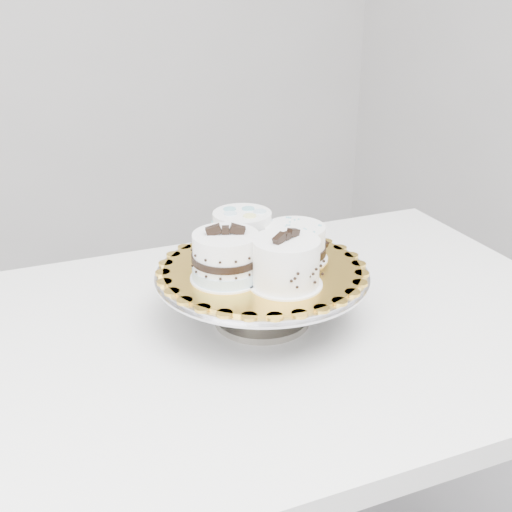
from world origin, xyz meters
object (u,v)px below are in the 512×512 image
cake_board (262,269)px  cake_ribbon (295,243)px  cake_banded (226,258)px  cake_dots (242,232)px  cake_stand (262,286)px  cake_swirl (286,263)px  table (261,362)px

cake_board → cake_ribbon: cake_ribbon is taller
cake_banded → cake_dots: bearing=73.6°
cake_board → cake_banded: (-0.07, -0.01, 0.04)m
cake_board → cake_stand: bearing=-153.4°
cake_banded → cake_dots: (0.08, 0.08, 0.00)m
cake_swirl → cake_dots: (0.01, 0.15, 0.00)m
cake_banded → cake_swirl: bearing=-17.2°
cake_stand → table: bearing=-131.1°
cake_swirl → cake_dots: 0.15m
cake_stand → cake_board: cake_board is taller
cake_board → cake_swirl: (-0.00, -0.07, 0.04)m
cake_banded → cake_stand: bearing=32.3°
cake_swirl → cake_stand: bearing=70.4°
cake_stand → cake_ribbon: cake_ribbon is taller
table → cake_banded: (-0.06, 0.00, 0.22)m
cake_swirl → cake_dots: bearing=70.1°
cake_dots → cake_board: bearing=-90.0°
table → cake_banded: cake_banded is taller
table → cake_ribbon: 0.22m
cake_board → table: bearing=-131.1°
cake_dots → cake_ribbon: (0.06, -0.07, -0.01)m
cake_board → cake_swirl: cake_swirl is taller
cake_stand → cake_banded: bearing=-175.6°
cake_swirl → cake_ribbon: cake_swirl is taller
cake_swirl → cake_banded: cake_banded is taller
table → cake_swirl: size_ratio=9.81×
cake_swirl → cake_board: bearing=70.4°
cake_ribbon → cake_stand: bearing=174.3°
table → cake_swirl: cake_swirl is taller
cake_board → cake_banded: size_ratio=2.32×
table → cake_board: size_ratio=3.92×
cake_dots → table: bearing=-95.6°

